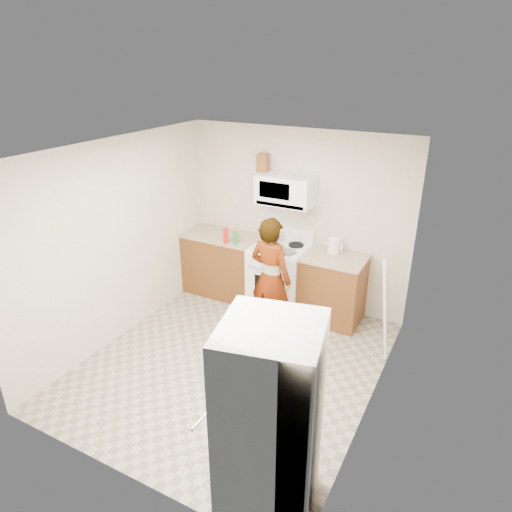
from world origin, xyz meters
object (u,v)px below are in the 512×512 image
Objects in this scene: person at (271,278)px; saucepan at (273,236)px; gas_range at (280,276)px; microwave at (286,190)px; kettle at (334,246)px; fridge at (270,425)px.

person reaches higher than saucepan.
gas_range is 0.71× the size of person.
kettle is (0.72, 0.01, -0.67)m from microwave.
person is 1.01m from kettle.
saucepan is at bearing 178.33° from microwave.
gas_range is 3.26m from fridge.
person is at bearing 103.83° from fridge.
fridge is 9.03× the size of kettle.
saucepan is (-0.17, 0.13, 0.53)m from gas_range.
person reaches higher than gas_range.
person is at bearing -66.25° from saucepan.
fridge is at bearing -66.26° from gas_range.
gas_range is at bearing 101.53° from fridge.
person is 0.94× the size of fridge.
kettle is 0.80× the size of saucepan.
gas_range is 0.79m from person.
person reaches higher than kettle.
gas_range is 4.80× the size of saucepan.
gas_range is 1.49× the size of microwave.
fridge reaches higher than kettle.
gas_range is at bearing -148.93° from kettle.
fridge is at bearing -59.23° from kettle.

